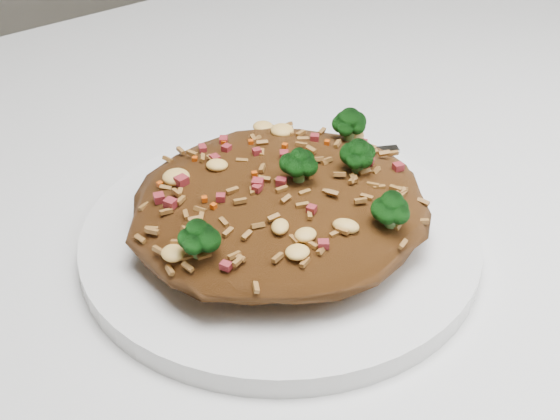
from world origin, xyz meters
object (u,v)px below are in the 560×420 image
Objects in this scene: plate at (280,238)px; dining_table at (265,316)px; fork at (299,159)px; fried_rice at (281,195)px.

dining_table is at bearing 72.00° from plate.
fork is at bearing 25.46° from dining_table.
plate is at bearing 132.54° from fried_rice.
fried_rice is at bearing -47.46° from plate.
fried_rice reaches higher than plate.
dining_table is 0.10m from plate.
fried_rice is at bearing -106.90° from dining_table.
fork reaches higher than plate.
fried_rice is 1.23× the size of fork.
fork is (0.06, 0.06, -0.02)m from fried_rice.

